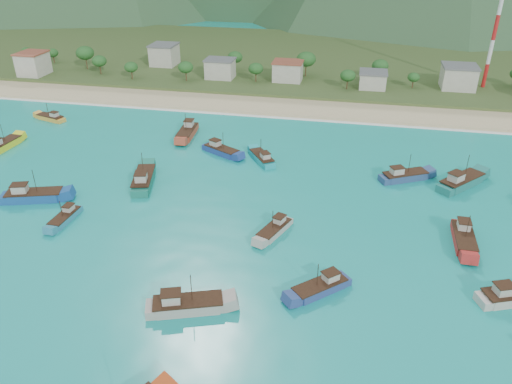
% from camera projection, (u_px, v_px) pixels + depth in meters
% --- Properties ---
extents(ground, '(600.00, 600.00, 0.00)m').
position_uv_depth(ground, '(250.00, 259.00, 83.36)').
color(ground, '#0D8696').
rests_on(ground, ground).
extents(beach, '(400.00, 18.00, 1.20)m').
position_uv_depth(beach, '(305.00, 108.00, 151.46)').
color(beach, beige).
rests_on(beach, ground).
extents(land, '(400.00, 110.00, 2.40)m').
position_uv_depth(land, '(322.00, 61.00, 204.04)').
color(land, '#385123').
rests_on(land, ground).
extents(surf_line, '(400.00, 2.50, 0.08)m').
position_uv_depth(surf_line, '(301.00, 119.00, 143.27)').
color(surf_line, white).
rests_on(surf_line, ground).
extents(village, '(222.90, 32.64, 7.48)m').
position_uv_depth(village, '(341.00, 73.00, 168.48)').
color(village, beige).
rests_on(village, ground).
extents(vegetation, '(282.02, 25.88, 8.93)m').
position_uv_depth(vegetation, '(280.00, 69.00, 171.91)').
color(vegetation, '#235623').
rests_on(vegetation, ground).
extents(radio_tower, '(1.20, 1.20, 45.74)m').
position_uv_depth(radio_tower, '(499.00, 15.00, 154.91)').
color(radio_tower, red).
rests_on(radio_tower, ground).
extents(boat_0, '(5.82, 9.43, 5.37)m').
position_uv_depth(boat_0, '(275.00, 230.00, 90.21)').
color(boat_0, '#AFA99E').
rests_on(boat_0, ground).
extents(boat_2, '(2.85, 8.48, 4.95)m').
position_uv_depth(boat_2, '(65.00, 218.00, 94.05)').
color(boat_2, teal).
rests_on(boat_2, ground).
extents(boat_3, '(6.72, 13.00, 7.37)m').
position_uv_depth(boat_3, '(144.00, 180.00, 106.97)').
color(boat_3, '#17705D').
rests_on(boat_3, ground).
extents(boat_4, '(3.43, 10.98, 6.45)m').
position_uv_depth(boat_4, '(464.00, 239.00, 87.34)').
color(boat_4, red).
rests_on(boat_4, ground).
extents(boat_8, '(11.15, 7.94, 6.45)m').
position_uv_depth(boat_8, '(404.00, 177.00, 108.88)').
color(boat_8, navy).
rests_on(boat_8, ground).
extents(boat_11, '(11.75, 6.86, 6.67)m').
position_uv_depth(boat_11, '(187.00, 306.00, 72.02)').
color(boat_11, '#A59D94').
rests_on(boat_11, ground).
extents(boat_13, '(9.52, 5.20, 5.39)m').
position_uv_depth(boat_13, '(51.00, 118.00, 142.03)').
color(boat_13, gold).
rests_on(boat_13, ground).
extents(boat_15, '(4.35, 12.01, 6.96)m').
position_uv_depth(boat_15, '(187.00, 133.00, 131.48)').
color(boat_15, '#AC422C').
rests_on(boat_15, ground).
extents(boat_16, '(9.16, 8.78, 5.79)m').
position_uv_depth(boat_16, '(321.00, 288.00, 75.78)').
color(boat_16, navy).
rests_on(boat_16, ground).
extents(boat_19, '(12.67, 7.06, 7.18)m').
position_uv_depth(boat_19, '(33.00, 196.00, 100.75)').
color(boat_19, '#184C92').
rests_on(boat_19, ground).
extents(boat_20, '(7.77, 9.66, 5.73)m').
position_uv_depth(boat_20, '(262.00, 159.00, 117.51)').
color(boat_20, '#169EA6').
rests_on(boat_20, ground).
extents(boat_21, '(10.48, 7.64, 6.08)m').
position_uv_depth(boat_21, '(221.00, 151.00, 121.34)').
color(boat_21, navy).
rests_on(boat_21, ground).
extents(boat_23, '(11.21, 11.84, 7.45)m').
position_uv_depth(boat_23, '(461.00, 182.00, 106.07)').
color(boat_23, '#1C6F69').
rests_on(boat_23, ground).
extents(boat_24, '(3.99, 11.25, 6.54)m').
position_uv_depth(boat_24, '(3.00, 146.00, 123.88)').
color(boat_24, yellow).
rests_on(boat_24, ground).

